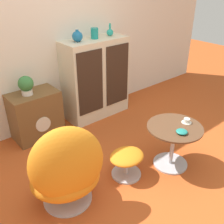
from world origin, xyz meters
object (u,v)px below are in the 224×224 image
bowl (182,132)px  vase_leftmost (77,36)px  vase_inner_left (95,33)px  potted_plant (26,85)px  egg_chair (66,171)px  vase_inner_right (110,32)px  teacup (187,121)px  ottoman (127,159)px  tv_console (36,115)px  coffee_table (173,140)px  sideboard (96,79)px

bowl → vase_leftmost: bearing=94.5°
vase_inner_left → potted_plant: size_ratio=0.60×
egg_chair → potted_plant: egg_chair is taller
vase_inner_right → teacup: (-0.20, -1.53, -0.67)m
egg_chair → vase_inner_left: bearing=44.5°
ottoman → vase_leftmost: bearing=76.1°
tv_console → coffee_table: size_ratio=1.05×
tv_console → vase_inner_right: (1.24, -0.01, 0.88)m
teacup → tv_console: bearing=124.0°
sideboard → tv_console: bearing=179.3°
ottoman → potted_plant: (-0.44, 1.32, 0.54)m
vase_inner_right → teacup: 1.69m
vase_leftmost → ottoman: bearing=-103.9°
ottoman → vase_inner_right: (0.86, 1.31, 0.99)m
sideboard → vase_inner_right: 0.68m
egg_chair → vase_leftmost: 1.80m
vase_inner_right → teacup: vase_inner_right is taller
potted_plant → vase_inner_left: bearing=-0.5°
bowl → ottoman: bearing=144.9°
vase_inner_right → bowl: size_ratio=1.45×
ottoman → teacup: 0.77m
egg_chair → vase_inner_left: vase_inner_left is taller
egg_chair → teacup: egg_chair is taller
vase_inner_left → vase_inner_right: size_ratio=0.84×
vase_inner_right → bowl: vase_inner_right is taller
teacup → bowl: size_ratio=0.92×
sideboard → egg_chair: sideboard is taller
egg_chair → coffee_table: (1.18, -0.25, -0.06)m
vase_inner_left → vase_inner_right: vase_inner_right is taller
potted_plant → bowl: bearing=-61.5°
sideboard → potted_plant: (-1.03, 0.01, 0.17)m
vase_inner_left → teacup: (0.07, -1.53, -0.69)m
teacup → bowl: 0.23m
vase_inner_right → potted_plant: bearing=179.6°
vase_leftmost → vase_inner_right: size_ratio=0.90×
egg_chair → ottoman: size_ratio=2.29×
ottoman → vase_inner_right: size_ratio=2.26×
vase_leftmost → potted_plant: bearing=179.3°
ottoman → vase_inner_left: bearing=65.5°
ottoman → coffee_table: 0.55m
coffee_table → vase_inner_left: bearing=86.5°
egg_chair → vase_inner_right: 2.15m
vase_inner_right → teacup: size_ratio=1.57×
tv_console → vase_leftmost: 1.14m
vase_leftmost → vase_inner_right: (0.54, 0.00, -0.02)m
sideboard → vase_inner_left: 0.64m
coffee_table → ottoman: bearing=158.8°
vase_leftmost → tv_console: bearing=179.3°
potted_plant → teacup: (1.10, -1.54, -0.23)m
vase_inner_left → ottoman: bearing=-114.5°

